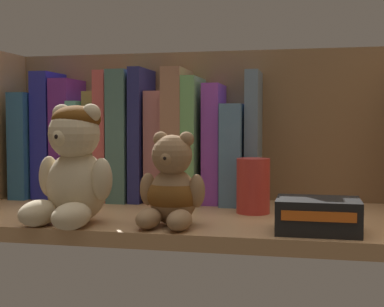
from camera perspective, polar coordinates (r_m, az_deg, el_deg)
shelf_board at (r=80.95cm, az=-1.47°, el=-6.93°), size 66.49×31.22×2.00cm
shelf_back_panel at (r=95.50cm, az=0.85°, el=2.38°), size 68.89×1.20×27.67cm
book_0 at (r=102.58cm, az=-16.32°, el=0.86°), size 3.17×13.03×18.49cm
book_1 at (r=100.87cm, az=-14.57°, el=1.89°), size 3.18×10.19×22.15cm
book_2 at (r=99.27cm, az=-12.67°, el=1.53°), size 3.54×10.41×20.89cm
book_3 at (r=98.08cm, az=-11.02°, el=0.38°), size 2.00×13.34×16.96cm
book_4 at (r=97.12cm, az=-9.74°, el=0.84°), size 2.01×10.67×18.58cm
book_5 at (r=96.19cm, az=-8.43°, el=1.85°), size 2.06×12.78×21.99cm
book_6 at (r=95.15cm, az=-6.72°, el=1.86°), size 3.29×13.94×22.03cm
book_7 at (r=94.20cm, az=-4.98°, el=1.96°), size 2.16×13.08×22.40cm
book_8 at (r=93.45cm, az=-3.29°, el=0.76°), size 3.05×11.09×18.51cm
book_9 at (r=92.51cm, az=-1.24°, el=1.89°), size 3.21×14.42×22.19cm
book_10 at (r=91.84cm, az=0.67°, el=1.43°), size 2.36×14.11×20.77cm
book_11 at (r=91.32cm, az=2.47°, el=1.07°), size 2.76×11.17×19.64cm
book_12 at (r=90.87cm, az=4.61°, el=-0.01°), size 3.39×14.29×16.29cm
book_13 at (r=90.38cm, az=6.58°, el=1.67°), size 2.13×10.65×21.68cm
teddy_bear_larger at (r=73.23cm, az=-12.39°, el=-1.37°), size 12.01×12.36×15.82cm
teddy_bear_smaller at (r=70.07cm, az=-2.14°, el=-3.73°), size 8.94×9.38×12.19cm
pillar_candle at (r=80.11cm, az=6.47°, el=-3.40°), size 4.91×4.91×8.10cm
small_product_box at (r=67.79cm, az=13.14°, el=-6.38°), size 9.98×7.58×4.13cm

